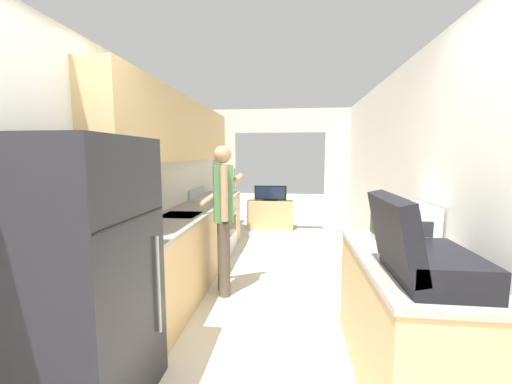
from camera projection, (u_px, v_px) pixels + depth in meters
The scene contains 12 objects.
wall_left at pixel (159, 160), 3.61m from camera, with size 0.38×7.42×2.50m.
wall_right at pixel (410, 194), 2.94m from camera, with size 0.06×7.42×2.50m.
wall_far_with_doorway at pixel (279, 163), 6.17m from camera, with size 3.06×0.06×2.50m.
counter_left at pixel (189, 247), 3.95m from camera, with size 0.62×3.72×0.92m.
counter_right at pixel (402, 321), 2.18m from camera, with size 0.62×1.55×0.92m.
refrigerator at pixel (86, 278), 1.92m from camera, with size 0.69×0.81×1.72m.
range_oven at pixel (214, 224), 5.20m from camera, with size 0.66×0.79×1.06m.
person at pixel (223, 215), 3.58m from camera, with size 0.54×0.45×1.72m.
suitcase at pixel (419, 254), 1.72m from camera, with size 0.50×0.62×0.47m.
microwave at pixel (403, 224), 2.44m from camera, with size 0.39×0.46×0.31m.
tv_cabinet at pixel (270, 214), 6.92m from camera, with size 0.99×0.42×0.62m.
television at pixel (270, 193), 6.82m from camera, with size 0.70×0.16×0.33m.
Camera 1 is at (0.26, -1.15, 1.61)m, focal length 22.00 mm.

